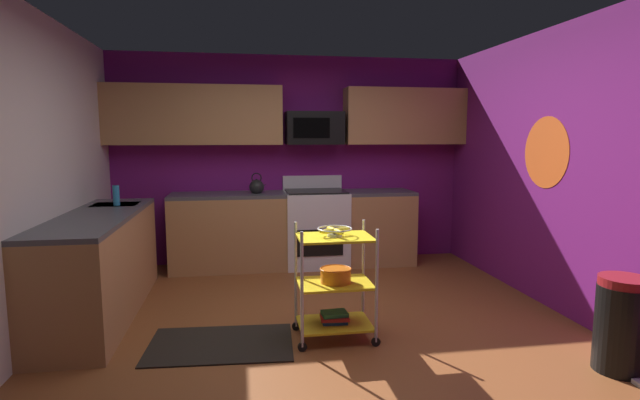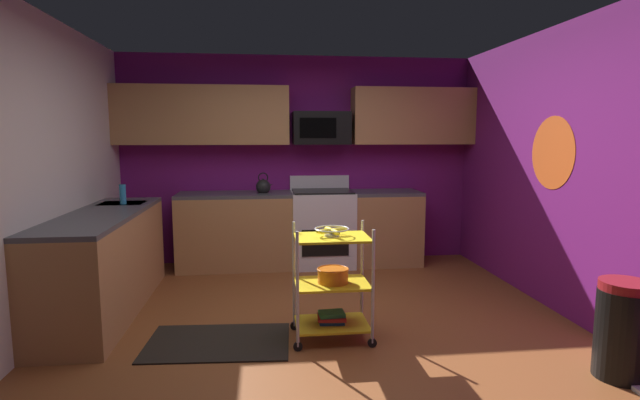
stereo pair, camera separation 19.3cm
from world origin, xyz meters
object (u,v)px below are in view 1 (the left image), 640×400
Objects in this scene: oven_range at (316,227)px; fruit_bowl at (335,230)px; mixing_bowl_large at (336,275)px; microwave at (314,128)px; dish_soap_bottle at (116,195)px; book_stack at (334,317)px; rolling_cart at (335,283)px; kettle at (257,187)px; trash_can at (622,325)px.

oven_range is 4.04× the size of fruit_bowl.
oven_range is 4.37× the size of mixing_bowl_large.
microwave is 3.50× the size of dish_soap_bottle.
fruit_bowl is 0.70m from book_stack.
kettle reaches higher than rolling_cart.
rolling_cart is 3.47× the size of kettle.
trash_can is at bearing -30.80° from dish_soap_bottle.
book_stack is (0.00, 0.00, -0.70)m from fruit_bowl.
kettle is 0.40× the size of trash_can.
book_stack is at bearing 0.00° from fruit_bowl.
rolling_cart is at bearing -94.99° from oven_range.
trash_can is (1.82, -0.85, -0.19)m from mixing_bowl_large.
kettle is at bearing -171.42° from microwave.
oven_range is 2.26m from rolling_cart.
trash_can is at bearing -62.18° from oven_range.
kettle is (-0.52, 2.24, 0.82)m from book_stack.
kettle reaches higher than oven_range.
rolling_cart reaches higher than book_stack.
microwave reaches higher than book_stack.
oven_range is at bearing 0.31° from kettle.
mixing_bowl_large is 1.07× the size of book_stack.
fruit_bowl reaches higher than mixing_bowl_large.
mixing_bowl_large is at bearing -35.67° from dish_soap_bottle.
oven_range is at bearing 117.82° from trash_can.
fruit_bowl is 1.16× the size of book_stack.
fruit_bowl is 1.08× the size of mixing_bowl_large.
rolling_cart is 2.37m from kettle.
kettle is at bearing 103.14° from rolling_cart.
mixing_bowl_large is 2.44m from dish_soap_bottle.
microwave is 1.01m from kettle.
rolling_cart is 1.39× the size of trash_can.
oven_range is 0.89m from kettle.
fruit_bowl is at bearing -94.99° from oven_range.
mixing_bowl_large is 2.02m from trash_can.
fruit_bowl is (-0.00, 0.00, 0.42)m from rolling_cart.
rolling_cart is (-0.20, -2.35, -1.25)m from microwave.
mixing_bowl_large is at bearing 154.99° from trash_can.
rolling_cart is 3.36× the size of fruit_bowl.
fruit_bowl is 2.39m from dish_soap_bottle.
microwave is 2.64m from mixing_bowl_large.
oven_range is 1.20× the size of rolling_cart.
dish_soap_bottle is 4.44m from trash_can.
oven_range is 1.23m from microwave.
dish_soap_bottle is at bearing 144.21° from rolling_cart.
rolling_cart is 0.42m from fruit_bowl.
book_stack is 2.53m from dish_soap_bottle.
mixing_bowl_large is (-0.19, -2.25, 0.04)m from oven_range.
microwave is 2.97× the size of book_stack.
fruit_bowl is at bearing -35.79° from dish_soap_bottle.
book_stack is at bearing 0.00° from rolling_cart.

